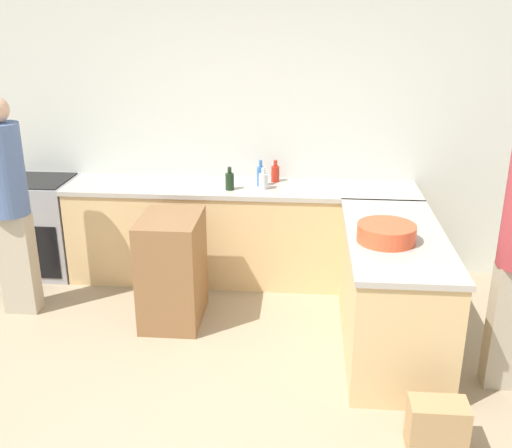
% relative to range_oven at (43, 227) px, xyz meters
% --- Properties ---
extents(ground_plane, '(14.00, 14.00, 0.00)m').
position_rel_range_oven_xyz_m(ground_plane, '(1.87, -2.16, -0.45)').
color(ground_plane, tan).
extents(wall_back, '(8.00, 0.06, 2.70)m').
position_rel_range_oven_xyz_m(wall_back, '(1.87, 0.33, 0.90)').
color(wall_back, silver).
rests_on(wall_back, ground_plane).
extents(counter_back, '(3.12, 0.62, 0.89)m').
position_rel_range_oven_xyz_m(counter_back, '(1.87, 0.00, -0.00)').
color(counter_back, '#D6B27A').
rests_on(counter_back, ground_plane).
extents(counter_peninsula, '(0.69, 1.60, 0.89)m').
position_rel_range_oven_xyz_m(counter_peninsula, '(3.08, -1.08, -0.00)').
color(counter_peninsula, '#D6B27A').
rests_on(counter_peninsula, ground_plane).
extents(range_oven, '(0.60, 0.60, 0.90)m').
position_rel_range_oven_xyz_m(range_oven, '(0.00, 0.00, 0.00)').
color(range_oven, '#99999E').
rests_on(range_oven, ground_plane).
extents(island_table, '(0.46, 0.62, 0.88)m').
position_rel_range_oven_xyz_m(island_table, '(1.41, -0.82, -0.01)').
color(island_table, brown).
rests_on(island_table, ground_plane).
extents(mixing_bowl, '(0.40, 0.40, 0.12)m').
position_rel_range_oven_xyz_m(mixing_bowl, '(2.99, -1.23, 0.50)').
color(mixing_bowl, '#DB512D').
rests_on(mixing_bowl, counter_peninsula).
extents(hot_sauce_bottle, '(0.07, 0.07, 0.20)m').
position_rel_range_oven_xyz_m(hot_sauce_bottle, '(2.16, 0.17, 0.52)').
color(hot_sauce_bottle, red).
rests_on(hot_sauce_bottle, counter_back).
extents(vinegar_bottle_clear, '(0.08, 0.08, 0.19)m').
position_rel_range_oven_xyz_m(vinegar_bottle_clear, '(2.07, -0.07, 0.52)').
color(vinegar_bottle_clear, silver).
rests_on(vinegar_bottle_clear, counter_back).
extents(water_bottle_blue, '(0.07, 0.07, 0.23)m').
position_rel_range_oven_xyz_m(water_bottle_blue, '(2.04, 0.03, 0.53)').
color(water_bottle_blue, '#386BB7').
rests_on(water_bottle_blue, counter_back).
extents(wine_bottle_dark, '(0.08, 0.08, 0.20)m').
position_rel_range_oven_xyz_m(wine_bottle_dark, '(1.78, -0.11, 0.52)').
color(wine_bottle_dark, black).
rests_on(wine_bottle_dark, counter_back).
extents(person_by_range, '(0.30, 0.30, 1.77)m').
position_rel_range_oven_xyz_m(person_by_range, '(0.13, -0.78, 0.53)').
color(person_by_range, '#ADA38E').
rests_on(person_by_range, ground_plane).
extents(paper_bag, '(0.33, 0.19, 0.31)m').
position_rel_range_oven_xyz_m(paper_bag, '(3.22, -2.20, -0.29)').
color(paper_bag, '#A88456').
rests_on(paper_bag, ground_plane).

